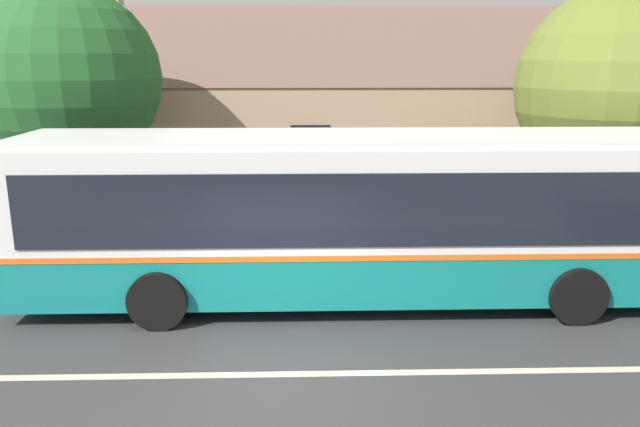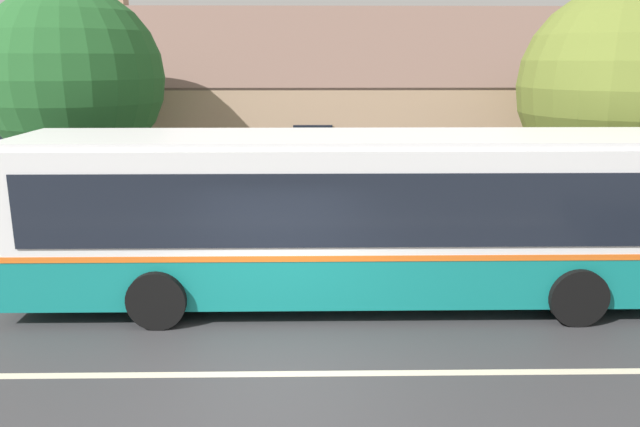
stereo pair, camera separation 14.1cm
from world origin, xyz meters
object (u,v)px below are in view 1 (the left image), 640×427
street_tree_primary (622,95)px  street_tree_secondary (70,79)px  bench_by_building (69,234)px  transit_bus (353,213)px

street_tree_primary → street_tree_secondary: (-13.29, 0.27, 0.39)m
bench_by_building → street_tree_secondary: (-0.27, 1.71, 3.38)m
transit_bus → bench_by_building: 6.81m
transit_bus → street_tree_secondary: bearing=146.3°
transit_bus → street_tree_secondary: (-6.47, 4.32, 2.28)m
transit_bus → street_tree_primary: bearing=30.7°
street_tree_secondary → bench_by_building: bearing=-81.1°
street_tree_primary → street_tree_secondary: 13.30m
transit_bus → street_tree_secondary: size_ratio=2.00×
transit_bus → bench_by_building: transit_bus is taller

